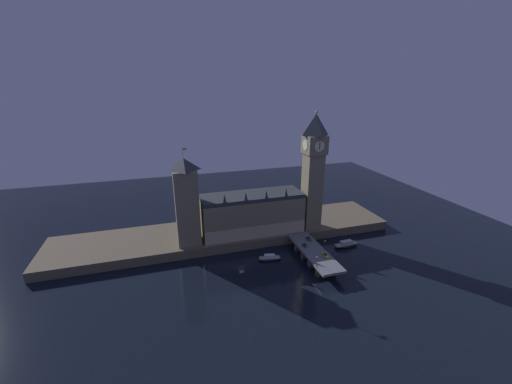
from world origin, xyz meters
TOP-DOWN VIEW (x-y plane):
  - ground_plane at (0.00, 0.00)m, footprint 400.00×400.00m
  - embankment at (0.00, 39.00)m, footprint 220.00×42.00m
  - parliament_hall at (15.28, 31.55)m, footprint 64.35×22.45m
  - clock_tower at (54.59, 26.89)m, footprint 13.22×13.33m
  - victoria_tower at (-25.32, 28.17)m, footprint 13.60×13.60m
  - bridge at (42.02, -5.00)m, footprint 13.42×46.00m
  - car_northbound_lead at (39.07, 2.01)m, footprint 1.99×3.83m
  - car_southbound_lead at (44.97, -11.83)m, footprint 1.94×4.75m
  - car_southbound_trail at (44.97, 8.76)m, footprint 2.09×4.68m
  - street_lamp_near at (35.72, -19.72)m, footprint 1.34×0.60m
  - street_lamp_mid at (48.33, -5.00)m, footprint 1.34×0.60m
  - street_lamp_far at (35.72, 9.72)m, footprint 1.34×0.60m
  - boat_upstream at (17.71, 3.26)m, footprint 14.09×6.81m
  - boat_downstream at (68.92, 4.17)m, footprint 17.14×5.76m

SIDE VIEW (x-z plane):
  - ground_plane at x=0.00m, z-range 0.00..0.00m
  - boat_upstream at x=17.71m, z-range -0.47..3.01m
  - boat_downstream at x=68.92m, z-range -0.55..3.50m
  - embankment at x=0.00m, z-range 0.00..5.84m
  - bridge at x=42.02m, z-range 1.02..7.28m
  - car_northbound_lead at x=39.07m, z-range 6.21..7.56m
  - car_southbound_trail at x=44.97m, z-range 6.21..7.70m
  - car_southbound_lead at x=44.97m, z-range 6.21..7.73m
  - street_lamp_mid at x=48.33m, z-range 7.03..13.12m
  - street_lamp_near at x=35.72m, z-range 7.03..13.13m
  - street_lamp_far at x=35.72m, z-range 7.11..13.93m
  - parliament_hall at x=15.28m, z-range 3.23..33.84m
  - victoria_tower at x=-25.32m, z-range 2.96..61.07m
  - clock_tower at x=54.59m, z-range 7.97..83.98m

